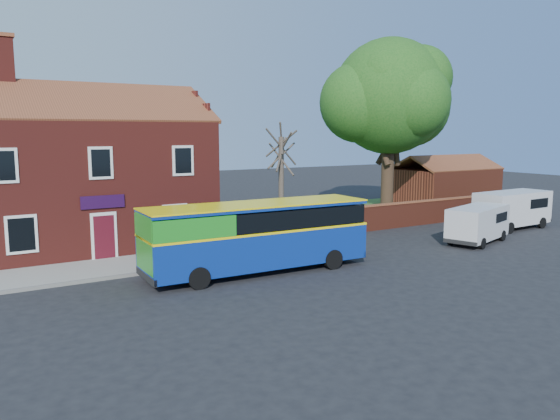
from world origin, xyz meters
TOP-DOWN VIEW (x-y plane):
  - ground at (0.00, 0.00)m, footprint 120.00×120.00m
  - pavement at (-7.00, 5.75)m, footprint 18.00×3.50m
  - kerb at (-7.00, 4.00)m, footprint 18.00×0.15m
  - grass_strip at (13.00, 13.00)m, footprint 26.00×12.00m
  - shop_building at (-7.02, 11.50)m, footprint 12.30×8.13m
  - boundary_wall at (13.00, 7.00)m, footprint 22.00×0.38m
  - outbuilding at (22.00, 13.00)m, footprint 8.20×5.06m
  - bus at (-2.21, 1.86)m, footprint 9.93×2.77m
  - van_near at (11.48, 1.18)m, footprint 4.85×3.06m
  - van_far at (16.98, 3.02)m, footprint 5.35×2.36m
  - large_tree at (14.30, 11.68)m, footprint 10.33×8.18m
  - bare_tree at (4.10, 9.72)m, footprint 2.34×2.79m

SIDE VIEW (x-z plane):
  - ground at x=0.00m, z-range 0.00..0.00m
  - grass_strip at x=13.00m, z-range 0.00..0.04m
  - pavement at x=-7.00m, z-range 0.00..0.12m
  - kerb at x=-7.00m, z-range 0.00..0.14m
  - boundary_wall at x=13.00m, z-range 0.01..1.61m
  - van_near at x=11.48m, z-range 0.12..2.10m
  - van_far at x=16.98m, z-range 0.14..2.45m
  - outbuilding at x=22.00m, z-range -0.48..3.69m
  - bus at x=-2.21m, z-range 0.21..3.21m
  - bare_tree at x=4.10m, z-range 0.08..6.33m
  - shop_building at x=-7.02m, z-range -1.84..8.66m
  - large_tree at x=14.30m, z-range 1.95..14.56m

